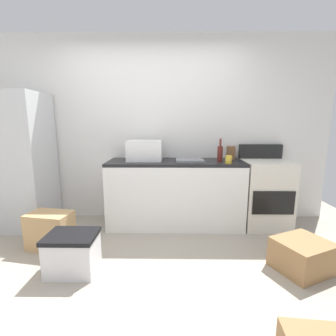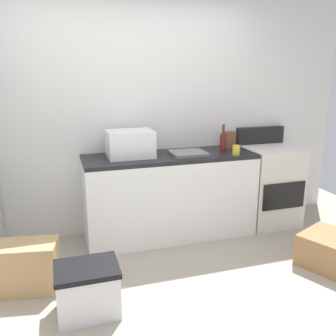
% 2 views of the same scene
% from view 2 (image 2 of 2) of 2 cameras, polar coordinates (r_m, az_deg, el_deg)
% --- Properties ---
extents(ground_plane, '(6.00, 6.00, 0.00)m').
position_cam_2_polar(ground_plane, '(3.03, 1.78, -20.30)').
color(ground_plane, '#9E9384').
extents(wall_back, '(5.00, 0.10, 2.60)m').
position_cam_2_polar(wall_back, '(3.99, -5.40, 8.48)').
color(wall_back, silver).
rests_on(wall_back, ground_plane).
extents(kitchen_counter, '(1.80, 0.60, 0.90)m').
position_cam_2_polar(kitchen_counter, '(3.92, 0.27, -4.32)').
color(kitchen_counter, white).
rests_on(kitchen_counter, ground_plane).
extents(stove_oven, '(0.60, 0.61, 1.10)m').
position_cam_2_polar(stove_oven, '(4.43, 15.49, -2.41)').
color(stove_oven, silver).
rests_on(stove_oven, ground_plane).
extents(microwave, '(0.46, 0.34, 0.27)m').
position_cam_2_polar(microwave, '(3.70, -5.96, 3.80)').
color(microwave, white).
rests_on(microwave, kitchen_counter).
extents(sink_basin, '(0.36, 0.32, 0.03)m').
position_cam_2_polar(sink_basin, '(3.82, 3.17, 2.36)').
color(sink_basin, slate).
rests_on(sink_basin, kitchen_counter).
extents(wine_bottle, '(0.07, 0.07, 0.30)m').
position_cam_2_polar(wine_bottle, '(3.95, 8.61, 4.05)').
color(wine_bottle, '#591E19').
rests_on(wine_bottle, kitchen_counter).
extents(coffee_mug, '(0.08, 0.08, 0.10)m').
position_cam_2_polar(coffee_mug, '(3.85, 10.65, 2.78)').
color(coffee_mug, gold).
rests_on(coffee_mug, kitchen_counter).
extents(knife_block, '(0.10, 0.10, 0.18)m').
position_cam_2_polar(knife_block, '(4.24, 9.69, 4.47)').
color(knife_block, brown).
rests_on(knife_block, kitchen_counter).
extents(cardboard_box_large, '(0.60, 0.58, 0.30)m').
position_cam_2_polar(cardboard_box_large, '(3.75, 23.75, -11.60)').
color(cardboard_box_large, olive).
rests_on(cardboard_box_large, ground_plane).
extents(cardboard_box_small, '(0.51, 0.37, 0.41)m').
position_cam_2_polar(cardboard_box_small, '(3.27, -21.04, -14.23)').
color(cardboard_box_small, tan).
rests_on(cardboard_box_small, ground_plane).
extents(storage_bin, '(0.46, 0.36, 0.38)m').
position_cam_2_polar(storage_bin, '(2.88, -12.47, -18.09)').
color(storage_bin, silver).
rests_on(storage_bin, ground_plane).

